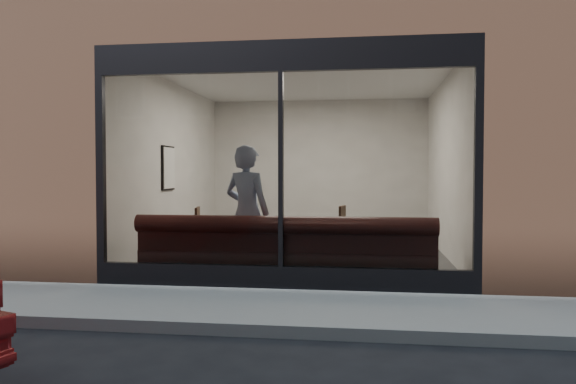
# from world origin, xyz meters

# --- Properties ---
(ground) EXTENTS (120.00, 120.00, 0.00)m
(ground) POSITION_xyz_m (0.00, 0.00, 0.00)
(ground) COLOR black
(ground) RESTS_ON ground
(sidewalk_near) EXTENTS (40.00, 2.00, 0.01)m
(sidewalk_near) POSITION_xyz_m (0.00, 1.00, 0.01)
(sidewalk_near) COLOR gray
(sidewalk_near) RESTS_ON ground
(kerb_near) EXTENTS (40.00, 0.10, 0.12)m
(kerb_near) POSITION_xyz_m (0.00, -0.05, 0.06)
(kerb_near) COLOR gray
(kerb_near) RESTS_ON ground
(host_building_pier_left) EXTENTS (2.50, 12.00, 3.20)m
(host_building_pier_left) POSITION_xyz_m (-3.75, 8.00, 1.60)
(host_building_pier_left) COLOR brown
(host_building_pier_left) RESTS_ON ground
(host_building_pier_right) EXTENTS (2.50, 12.00, 3.20)m
(host_building_pier_right) POSITION_xyz_m (3.75, 8.00, 1.60)
(host_building_pier_right) COLOR brown
(host_building_pier_right) RESTS_ON ground
(host_building_backfill) EXTENTS (5.00, 6.00, 3.20)m
(host_building_backfill) POSITION_xyz_m (0.00, 11.00, 1.60)
(host_building_backfill) COLOR brown
(host_building_backfill) RESTS_ON ground
(cafe_floor) EXTENTS (6.00, 6.00, 0.00)m
(cafe_floor) POSITION_xyz_m (0.00, 5.00, 0.02)
(cafe_floor) COLOR #2D2D30
(cafe_floor) RESTS_ON ground
(cafe_ceiling) EXTENTS (6.00, 6.00, 0.00)m
(cafe_ceiling) POSITION_xyz_m (0.00, 5.00, 3.19)
(cafe_ceiling) COLOR white
(cafe_ceiling) RESTS_ON host_building_upper
(cafe_wall_back) EXTENTS (5.00, 0.00, 5.00)m
(cafe_wall_back) POSITION_xyz_m (0.00, 7.99, 1.60)
(cafe_wall_back) COLOR beige
(cafe_wall_back) RESTS_ON ground
(cafe_wall_left) EXTENTS (0.00, 6.00, 6.00)m
(cafe_wall_left) POSITION_xyz_m (-2.49, 5.00, 1.60)
(cafe_wall_left) COLOR beige
(cafe_wall_left) RESTS_ON ground
(cafe_wall_right) EXTENTS (0.00, 6.00, 6.00)m
(cafe_wall_right) POSITION_xyz_m (2.49, 5.00, 1.60)
(cafe_wall_right) COLOR beige
(cafe_wall_right) RESTS_ON ground
(storefront_kick) EXTENTS (5.00, 0.10, 0.30)m
(storefront_kick) POSITION_xyz_m (0.00, 2.05, 0.15)
(storefront_kick) COLOR black
(storefront_kick) RESTS_ON ground
(storefront_header) EXTENTS (5.00, 0.10, 0.40)m
(storefront_header) POSITION_xyz_m (0.00, 2.05, 3.00)
(storefront_header) COLOR black
(storefront_header) RESTS_ON host_building_upper
(storefront_mullion) EXTENTS (0.06, 0.10, 2.50)m
(storefront_mullion) POSITION_xyz_m (0.00, 2.05, 1.55)
(storefront_mullion) COLOR black
(storefront_mullion) RESTS_ON storefront_kick
(storefront_glass) EXTENTS (4.80, 0.00, 4.80)m
(storefront_glass) POSITION_xyz_m (0.00, 2.02, 1.55)
(storefront_glass) COLOR white
(storefront_glass) RESTS_ON storefront_kick
(banquette) EXTENTS (4.00, 0.55, 0.45)m
(banquette) POSITION_xyz_m (0.00, 2.45, 0.23)
(banquette) COLOR #3C1C16
(banquette) RESTS_ON cafe_floor
(person) EXTENTS (0.81, 0.67, 1.89)m
(person) POSITION_xyz_m (-0.58, 2.67, 0.95)
(person) COLOR #99ACCE
(person) RESTS_ON cafe_floor
(cafe_table_left) EXTENTS (0.81, 0.81, 0.04)m
(cafe_table_left) POSITION_xyz_m (-1.24, 3.06, 0.74)
(cafe_table_left) COLOR #331E13
(cafe_table_left) RESTS_ON cafe_floor
(cafe_table_right) EXTENTS (0.69, 0.69, 0.04)m
(cafe_table_right) POSITION_xyz_m (1.71, 3.16, 0.74)
(cafe_table_right) COLOR #331E13
(cafe_table_right) RESTS_ON cafe_floor
(cafe_chair_left) EXTENTS (0.54, 0.54, 0.04)m
(cafe_chair_left) POSITION_xyz_m (-1.79, 3.62, 0.24)
(cafe_chair_left) COLOR #331E13
(cafe_chair_left) RESTS_ON cafe_floor
(cafe_chair_right) EXTENTS (0.44, 0.44, 0.04)m
(cafe_chair_right) POSITION_xyz_m (0.51, 4.43, 0.24)
(cafe_chair_right) COLOR #331E13
(cafe_chair_right) RESTS_ON cafe_floor
(wall_poster) EXTENTS (0.02, 0.56, 0.74)m
(wall_poster) POSITION_xyz_m (-2.45, 4.70, 1.59)
(wall_poster) COLOR white
(wall_poster) RESTS_ON cafe_wall_left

